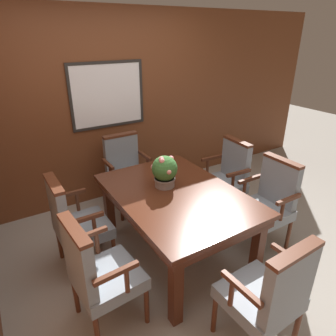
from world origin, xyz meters
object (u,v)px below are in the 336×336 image
object	(u,v)px
chair_right_near	(269,200)
chair_right_far	(227,176)
chair_head_near	(269,293)
potted_plant	(165,171)
chair_head_far	(126,170)
chair_left_far	(74,221)
dining_table	(176,201)
chair_left_near	(97,271)

from	to	relation	value
chair_right_near	chair_right_far	size ratio (longest dim) A/B	1.00
chair_head_near	potted_plant	world-z (taller)	potted_plant
chair_head_far	chair_left_far	world-z (taller)	same
chair_head_far	chair_left_far	distance (m)	1.19
chair_right_far	chair_right_near	bearing A→B (deg)	1.98
chair_head_far	potted_plant	bearing A→B (deg)	-90.92
chair_left_far	chair_right_far	world-z (taller)	same
chair_right_far	chair_head_near	distance (m)	1.82
dining_table	chair_right_far	xyz separation A→B (m)	(0.96, 0.33, -0.11)
chair_right_near	chair_left_near	size ratio (longest dim) A/B	1.00
chair_right_near	chair_left_far	size ratio (longest dim) A/B	1.00
chair_head_near	dining_table	bearing A→B (deg)	-92.68
chair_head_far	chair_right_far	size ratio (longest dim) A/B	1.00
dining_table	potted_plant	bearing A→B (deg)	98.29
potted_plant	chair_head_far	bearing A→B (deg)	89.41
dining_table	chair_right_near	size ratio (longest dim) A/B	1.61
chair_head_far	potted_plant	distance (m)	1.05
chair_head_far	chair_right_near	distance (m)	1.78
dining_table	chair_right_near	world-z (taller)	chair_right_near
chair_right_near	chair_head_near	bearing A→B (deg)	-48.33
chair_left_far	potted_plant	distance (m)	0.98
chair_right_near	chair_left_far	bearing A→B (deg)	-110.62
chair_head_far	chair_right_far	distance (m)	1.28
chair_head_near	chair_left_near	bearing A→B (deg)	-43.11
chair_head_near	chair_left_near	size ratio (longest dim) A/B	1.00
chair_right_near	potted_plant	size ratio (longest dim) A/B	2.95
chair_head_far	chair_right_far	world-z (taller)	same
chair_head_far	chair_head_near	bearing A→B (deg)	-90.43
chair_left_far	chair_left_near	size ratio (longest dim) A/B	1.00
chair_left_far	potted_plant	xyz separation A→B (m)	(0.88, -0.19, 0.38)
chair_left_near	chair_left_far	bearing A→B (deg)	-6.94
chair_right_near	chair_head_near	xyz separation A→B (m)	(-0.96, -0.84, 0.00)
chair_left_far	chair_head_near	distance (m)	1.79
chair_left_far	chair_left_near	world-z (taller)	same
chair_head_near	chair_left_near	distance (m)	1.23
dining_table	chair_right_far	bearing A→B (deg)	19.04
chair_right_far	dining_table	bearing A→B (deg)	-67.00
chair_right_near	chair_head_near	distance (m)	1.28
chair_head_far	chair_right_far	bearing A→B (deg)	-40.25
chair_left_near	potted_plant	size ratio (longest dim) A/B	2.95
chair_right_near	potted_plant	bearing A→B (deg)	-118.03
dining_table	chair_head_near	size ratio (longest dim) A/B	1.61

